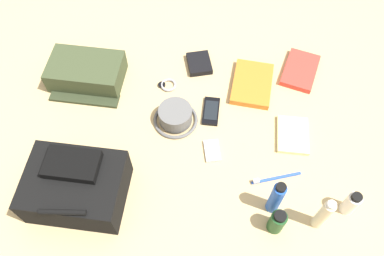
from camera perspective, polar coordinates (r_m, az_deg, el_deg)
ground_plane at (r=1.41m, az=-0.00°, el=-1.10°), size 2.64×2.02×0.02m
backpack at (r=1.29m, az=-16.64°, el=-8.15°), size 0.32×0.26×0.16m
toiletry_pouch at (r=1.56m, az=-15.24°, el=7.85°), size 0.29×0.24×0.09m
bucket_hat at (r=1.41m, az=-2.46°, el=1.72°), size 0.16×0.16×0.07m
toothpaste_tube at (r=1.33m, az=22.29°, el=-10.18°), size 0.04×0.04×0.11m
lotion_bottle at (r=1.25m, az=18.71°, el=-11.94°), size 0.03×0.03×0.17m
shampoo_bottle at (r=1.24m, az=12.37°, el=-13.27°), size 0.05×0.05×0.11m
deodorant_spray at (r=1.23m, az=12.22°, el=-9.98°), size 0.04×0.04×0.17m
paperback_novel at (r=1.62m, az=15.58°, el=8.13°), size 0.18×0.22×0.02m
travel_guidebook at (r=1.53m, az=8.80°, el=6.41°), size 0.18×0.23×0.03m
cell_phone at (r=1.45m, az=2.81°, el=2.49°), size 0.07×0.13×0.01m
media_player at (r=1.36m, az=2.96°, el=-3.33°), size 0.06×0.09×0.01m
wristwatch at (r=1.52m, az=-3.61°, el=6.32°), size 0.07×0.06×0.01m
toothbrush at (r=1.34m, az=11.85°, el=-7.25°), size 0.17×0.05×0.02m
wallet at (r=1.58m, az=1.07°, el=9.45°), size 0.11×0.13×0.02m
notepad at (r=1.43m, az=14.59°, el=-1.15°), size 0.12×0.16×0.02m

